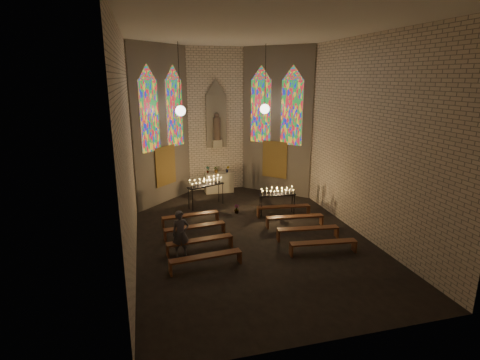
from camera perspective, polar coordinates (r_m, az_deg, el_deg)
name	(u,v)px	position (r m, az deg, el deg)	size (l,w,h in m)	color
floor	(249,234)	(13.93, 1.32, -8.28)	(12.00, 12.00, 0.00)	black
room	(228,123)	(16.13, -1.91, 8.71)	(8.22, 12.43, 7.00)	beige
altar	(219,182)	(18.76, -3.22, -0.36)	(1.40, 0.60, 1.00)	#B5AF94
flower_vase_left	(208,170)	(18.56, -4.96, 1.57)	(0.18, 0.12, 0.34)	#4C723F
flower_vase_center	(216,169)	(18.61, -3.62, 1.65)	(0.32, 0.27, 0.35)	#4C723F
flower_vase_right	(228,169)	(18.63, -1.91, 1.67)	(0.19, 0.15, 0.34)	#4C723F
aisle_flower_pot	(237,209)	(15.93, -0.52, -4.45)	(0.21, 0.21, 0.37)	#4C723F
votive_stand_left	(206,183)	(16.55, -5.24, -0.51)	(1.72, 1.05, 1.25)	black
votive_stand_right	(277,193)	(15.64, 5.73, -1.96)	(1.52, 0.45, 1.10)	black
pew_left_0	(191,216)	(14.81, -7.54, -5.49)	(2.24, 0.55, 0.43)	#582D19
pew_right_0	(284,208)	(15.71, 6.66, -4.22)	(2.24, 0.55, 0.43)	#582D19
pew_left_1	(195,228)	(13.71, -6.89, -7.24)	(2.24, 0.55, 0.43)	#582D19
pew_right_1	(295,218)	(14.67, 8.35, -5.74)	(2.24, 0.55, 0.43)	#582D19
pew_left_2	(200,241)	(12.62, -6.13, -9.29)	(2.24, 0.55, 0.43)	#582D19
pew_right_2	(308,230)	(13.65, 10.30, -7.48)	(2.24, 0.55, 0.43)	#582D19
pew_left_3	(206,258)	(11.55, -5.22, -11.73)	(2.24, 0.55, 0.43)	#582D19
pew_right_3	(323,244)	(12.67, 12.58, -9.48)	(2.24, 0.55, 0.43)	#582D19
visitor	(181,234)	(12.25, -9.03, -8.06)	(0.55, 0.36, 1.52)	#46454E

